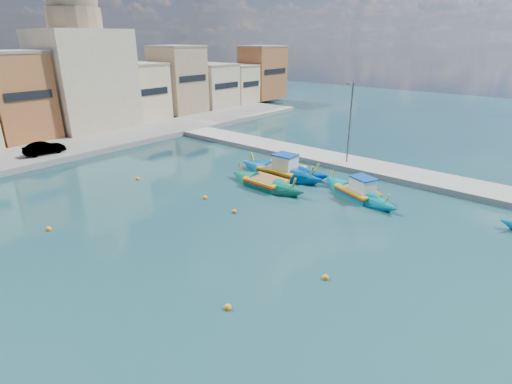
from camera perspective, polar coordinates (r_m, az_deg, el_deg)
ground at (r=22.79m, az=5.14°, el=-9.64°), size 160.00×160.00×0.00m
east_quay at (r=37.69m, az=21.18°, el=2.14°), size 4.00×70.00×0.50m
north_quay at (r=47.34m, az=-28.44°, el=4.77°), size 80.00×8.00×0.60m
north_townhouses at (r=55.72m, az=-25.92°, el=12.32°), size 83.20×7.87×10.19m
church_block at (r=57.43m, az=-23.69°, el=16.32°), size 10.00×10.00×19.10m
quay_street_lamp at (r=38.40m, az=13.23°, el=9.69°), size 1.18×0.16×8.00m
luzzu_turquoise_cabin at (r=32.07m, az=14.34°, el=-0.14°), size 4.87×8.58×2.73m
luzzu_blue_cabin at (r=35.81m, az=3.51°, el=2.87°), size 2.38×9.17×3.23m
luzzu_cyan_mid at (r=36.48m, az=3.88°, el=3.03°), size 3.48×9.50×2.74m
luzzu_green at (r=33.16m, az=1.39°, el=1.16°), size 2.45×8.30×2.59m
mooring_buoys at (r=27.53m, az=-5.40°, el=-3.74°), size 20.35×20.95×0.36m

